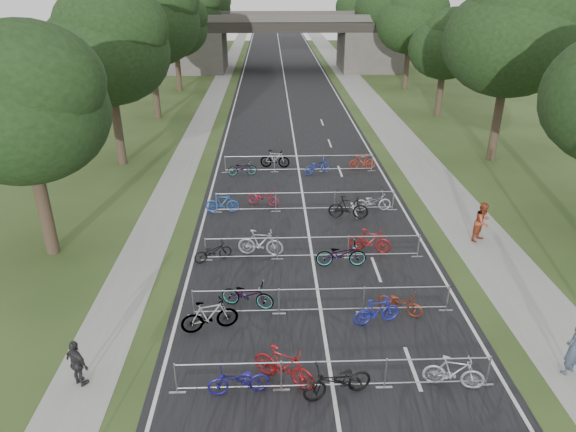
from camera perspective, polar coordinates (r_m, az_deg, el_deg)
name	(u,v)px	position (r m, az deg, el deg)	size (l,w,h in m)	color
road	(287,93)	(55.55, -0.14, 13.47)	(11.00, 140.00, 0.01)	black
sidewalk_right	(362,93)	(56.37, 8.24, 13.39)	(3.00, 140.00, 0.01)	gray
sidewalk_left	(215,94)	(55.82, -8.07, 13.29)	(2.00, 140.00, 0.01)	gray
lane_markings	(287,93)	(55.55, -0.14, 13.46)	(0.12, 140.00, 0.00)	silver
overpass_bridge	(283,42)	(69.83, -0.56, 18.77)	(31.00, 8.00, 7.05)	#46433F
tree_left_0	(24,108)	(22.97, -27.29, 10.65)	(6.72, 6.72, 10.25)	#33261C
tree_left_1	(108,48)	(33.95, -19.39, 17.23)	(7.56, 7.56, 11.53)	#33261C
tree_right_1	(514,36)	(35.71, 23.81, 17.86)	(8.18, 8.18, 12.47)	#33261C
tree_left_2	(149,18)	(45.46, -15.21, 20.42)	(8.40, 8.40, 12.81)	#33261C
tree_right_2	(447,45)	(47.03, 17.28, 17.64)	(6.16, 6.16, 9.39)	#33261C
tree_left_3	(175,27)	(57.33, -12.41, 19.84)	(6.72, 6.72, 10.25)	#33261C
tree_right_3	(412,22)	(58.39, 13.62, 20.25)	(7.17, 7.17, 10.93)	#33261C
tree_left_4	(191,11)	(69.11, -10.75, 21.45)	(7.56, 7.56, 11.53)	#33261C
tree_right_4	(388,6)	(69.99, 11.09, 21.95)	(8.18, 8.18, 12.47)	#33261C
tree_left_5	(202,0)	(80.96, -9.56, 22.58)	(8.40, 8.40, 12.81)	#33261C
tree_right_5	(370,16)	(81.84, 9.10, 21.10)	(6.16, 6.16, 9.39)	#33261C
tree_left_6	(211,8)	(92.94, -8.55, 21.91)	(6.72, 6.72, 10.25)	#33261C
tree_right_6	(358,5)	(93.60, 7.74, 22.24)	(7.17, 7.17, 10.93)	#33261C
barrier_row_2	(334,375)	(15.79, 5.08, -17.18)	(9.70, 0.08, 1.10)	#9EA1A5
barrier_row_3	(321,301)	(18.76, 3.74, -9.38)	(9.70, 0.08, 1.10)	#9EA1A5
barrier_row_4	(313,248)	(22.16, 2.77, -3.54)	(9.70, 0.08, 1.10)	#9EA1A5
barrier_row_5	(305,202)	(26.65, 1.93, 1.60)	(9.70, 0.08, 1.10)	#9EA1A5
barrier_row_6	(299,164)	(32.23, 1.23, 5.84)	(9.70, 0.08, 1.10)	#9EA1A5
bike_8	(239,381)	(15.73, -5.51, -17.74)	(0.63, 1.82, 0.95)	navy
bike_9	(284,366)	(15.90, -0.46, -16.33)	(0.59, 2.08, 1.25)	maroon
bike_10	(338,382)	(15.59, 5.54, -17.85)	(0.73, 2.10, 1.10)	black
bike_11	(454,372)	(16.57, 17.95, -16.19)	(0.51, 1.80, 1.08)	#AFAEB6
bike_12	(210,316)	(18.10, -8.71, -10.90)	(0.56, 1.99, 1.19)	#9EA1A5
bike_13	(248,295)	(19.14, -4.52, -8.71)	(0.70, 2.01, 1.06)	#9EA1A5
bike_14	(377,311)	(18.51, 9.84, -10.37)	(0.49, 1.73, 1.04)	#1D24A0
bike_15	(400,303)	(19.25, 12.36, -9.39)	(0.58, 1.67, 0.88)	maroon
bike_16	(213,252)	(22.28, -8.35, -3.94)	(0.58, 1.67, 0.88)	black
bike_17	(261,243)	(22.41, -3.07, -3.01)	(0.57, 2.02, 1.22)	#94959B
bike_18	(341,254)	(21.72, 5.92, -4.26)	(0.74, 2.12, 1.11)	#9EA1A5
bike_19	(370,241)	(22.95, 9.12, -2.75)	(0.52, 1.86, 1.12)	maroon
bike_20	(222,203)	(26.74, -7.31, 1.44)	(0.49, 1.75, 1.05)	#1C4A9C
bike_21	(263,197)	(27.38, -2.76, 2.10)	(0.63, 1.81, 0.95)	maroon
bike_22	(348,207)	(25.99, 6.73, 0.95)	(0.57, 2.01, 1.21)	black
bike_23	(373,202)	(27.07, 9.40, 1.56)	(0.67, 1.93, 1.01)	#A9A7AF
bike_24	(242,168)	(31.76, -5.14, 5.31)	(0.62, 1.79, 0.94)	#9EA1A5
bike_25	(275,159)	(32.98, -1.46, 6.34)	(0.53, 1.89, 1.14)	#9EA1A5
bike_26	(317,166)	(31.98, 3.24, 5.55)	(0.65, 1.86, 0.98)	#1C319C
bike_27	(362,162)	(32.98, 8.26, 5.98)	(0.48, 1.72, 1.03)	maroon
pedestrian_a	(573,349)	(18.22, 29.13, -12.77)	(0.67, 0.44, 1.83)	#364252
pedestrian_b	(482,222)	(25.14, 20.80, -0.64)	(0.91, 0.71, 1.87)	#92381F
pedestrian_c	(77,364)	(16.91, -22.37, -14.94)	(0.92, 0.38, 1.57)	#272629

